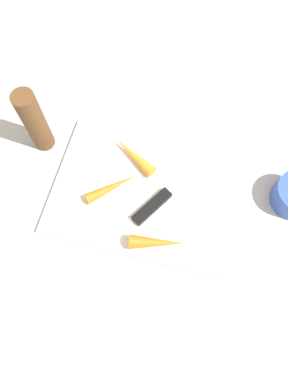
{
  "coord_description": "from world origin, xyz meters",
  "views": [
    {
      "loc": [
        0.07,
        -0.25,
        0.67
      ],
      "look_at": [
        0.0,
        0.0,
        0.01
      ],
      "focal_mm": 33.25,
      "sensor_mm": 36.0,
      "label": 1
    }
  ],
  "objects_px": {
    "cutting_board": "(144,193)",
    "carrot_longest": "(112,187)",
    "carrot_medium": "(133,155)",
    "pepper_grinder": "(35,122)",
    "knife": "(157,202)",
    "carrot_shortest": "(157,243)"
  },
  "relations": [
    {
      "from": "carrot_shortest",
      "to": "cutting_board",
      "type": "bearing_deg",
      "value": 104.95
    },
    {
      "from": "knife",
      "to": "carrot_longest",
      "type": "height_order",
      "value": "carrot_longest"
    },
    {
      "from": "knife",
      "to": "carrot_longest",
      "type": "distance_m",
      "value": 0.09
    },
    {
      "from": "cutting_board",
      "to": "pepper_grinder",
      "type": "bearing_deg",
      "value": 165.04
    },
    {
      "from": "knife",
      "to": "pepper_grinder",
      "type": "xyz_separation_m",
      "value": [
        -0.27,
        0.08,
        0.06
      ]
    },
    {
      "from": "knife",
      "to": "carrot_shortest",
      "type": "bearing_deg",
      "value": -133.97
    },
    {
      "from": "carrot_longest",
      "to": "pepper_grinder",
      "type": "xyz_separation_m",
      "value": [
        -0.17,
        0.07,
        0.06
      ]
    },
    {
      "from": "cutting_board",
      "to": "carrot_longest",
      "type": "relative_size",
      "value": 3.23
    },
    {
      "from": "knife",
      "to": "carrot_shortest",
      "type": "distance_m",
      "value": 0.08
    },
    {
      "from": "cutting_board",
      "to": "carrot_medium",
      "type": "height_order",
      "value": "carrot_medium"
    },
    {
      "from": "carrot_longest",
      "to": "knife",
      "type": "bearing_deg",
      "value": -46.71
    },
    {
      "from": "cutting_board",
      "to": "carrot_longest",
      "type": "distance_m",
      "value": 0.07
    },
    {
      "from": "cutting_board",
      "to": "carrot_medium",
      "type": "bearing_deg",
      "value": 120.29
    },
    {
      "from": "cutting_board",
      "to": "carrot_medium",
      "type": "xyz_separation_m",
      "value": [
        -0.04,
        0.07,
        0.02
      ]
    },
    {
      "from": "knife",
      "to": "carrot_longest",
      "type": "relative_size",
      "value": 1.62
    },
    {
      "from": "carrot_shortest",
      "to": "carrot_medium",
      "type": "bearing_deg",
      "value": 106.07
    },
    {
      "from": "cutting_board",
      "to": "carrot_shortest",
      "type": "distance_m",
      "value": 0.11
    },
    {
      "from": "carrot_longest",
      "to": "carrot_medium",
      "type": "height_order",
      "value": "carrot_medium"
    },
    {
      "from": "carrot_medium",
      "to": "pepper_grinder",
      "type": "height_order",
      "value": "pepper_grinder"
    },
    {
      "from": "cutting_board",
      "to": "knife",
      "type": "distance_m",
      "value": 0.04
    },
    {
      "from": "carrot_shortest",
      "to": "pepper_grinder",
      "type": "relative_size",
      "value": 0.66
    },
    {
      "from": "pepper_grinder",
      "to": "carrot_longest",
      "type": "bearing_deg",
      "value": -22.71
    }
  ]
}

